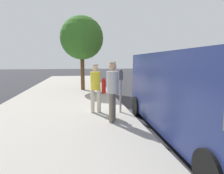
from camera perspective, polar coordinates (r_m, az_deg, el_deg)
ground_plane at (r=7.90m, az=10.97°, el=-6.50°), size 80.00×80.00×0.00m
sidewalk_slab at (r=7.44m, az=-15.36°, el=-6.94°), size 5.00×32.00×0.15m
parking_meter_near at (r=6.55m, az=2.59°, el=1.19°), size 0.14×0.18×1.52m
pedestrian_in_yellow at (r=6.55m, az=-4.96°, el=0.59°), size 0.36×0.34×1.69m
pedestrian_in_gray at (r=5.54m, az=0.13°, el=-0.12°), size 0.34×0.34×1.77m
parked_van at (r=5.24m, az=23.75°, el=-1.42°), size 2.28×5.26×2.15m
street_tree at (r=12.01m, az=-9.03°, el=14.28°), size 2.61×2.61×4.47m
fire_hydrant at (r=10.53m, az=-2.52°, el=0.36°), size 0.24×0.24×0.86m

